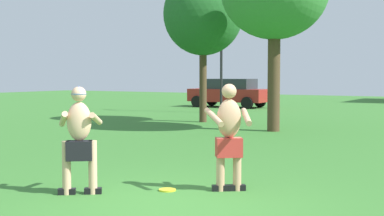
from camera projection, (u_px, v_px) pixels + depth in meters
name	position (u px, v px, depth m)	size (l,w,h in m)	color
ground_plane	(171.00, 207.00, 7.29)	(80.00, 80.00, 0.00)	#38752D
player_with_cap	(79.00, 135.00, 8.01)	(0.80, 0.77, 1.64)	black
player_in_red	(229.00, 134.00, 8.23)	(0.85, 0.77, 1.66)	black
frisbee	(167.00, 190.00, 8.30)	(0.27, 0.27, 0.03)	yellow
car_red_far_end	(230.00, 92.00, 29.56)	(4.33, 2.09, 1.58)	maroon
lamp_post	(221.00, 40.00, 24.99)	(0.60, 0.24, 5.56)	black
tree_left_field	(203.00, 15.00, 20.11)	(3.01, 3.01, 5.65)	#4C3823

